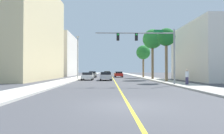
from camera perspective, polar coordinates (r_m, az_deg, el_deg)
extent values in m
plane|color=#47474C|center=(51.40, 0.01, -2.93)|extent=(192.00, 192.00, 0.00)
cube|color=beige|center=(51.82, -8.55, -2.82)|extent=(3.08, 168.00, 0.15)
cube|color=#B2ADA3|center=(52.12, 8.52, -2.81)|extent=(3.08, 168.00, 0.15)
cube|color=yellow|center=(51.40, 0.01, -2.93)|extent=(0.16, 144.00, 0.01)
cube|color=beige|center=(40.22, -27.04, 9.49)|extent=(12.78, 22.07, 17.96)
cube|color=silver|center=(62.35, -16.51, 3.21)|extent=(11.15, 18.88, 12.54)
cube|color=silver|center=(37.04, 30.36, 3.76)|extent=(12.65, 14.49, 9.43)
cylinder|color=gray|center=(22.88, 18.24, 2.99)|extent=(0.20, 0.20, 6.30)
cylinder|color=gray|center=(22.16, 6.94, 10.11)|extent=(9.03, 0.14, 0.14)
cube|color=black|center=(22.10, 7.33, 8.96)|extent=(0.32, 0.24, 0.84)
sphere|color=green|center=(22.01, 7.39, 9.66)|extent=(0.20, 0.20, 0.20)
cube|color=black|center=(21.89, 1.80, 9.04)|extent=(0.32, 0.24, 0.84)
sphere|color=green|center=(21.80, 1.82, 9.76)|extent=(0.20, 0.20, 0.20)
cube|color=#147233|center=(22.74, 13.83, 10.49)|extent=(1.10, 0.04, 0.28)
cylinder|color=gray|center=(35.55, -10.28, 2.61)|extent=(0.16, 0.16, 7.62)
cube|color=beige|center=(36.02, -10.26, 8.91)|extent=(0.56, 0.28, 0.20)
cylinder|color=brown|center=(28.12, 16.04, 2.27)|extent=(0.39, 0.39, 6.33)
sphere|color=#1E6B28|center=(28.47, 16.00, 8.65)|extent=(2.54, 2.54, 2.54)
cone|color=#1E6B28|center=(28.64, 17.50, 8.20)|extent=(0.50, 1.44, 1.23)
cone|color=#1E6B28|center=(29.18, 15.75, 8.01)|extent=(1.52, 0.63, 1.08)
cone|color=#1E6B28|center=(28.23, 14.51, 8.31)|extent=(0.45, 1.33, 1.11)
cone|color=#1E6B28|center=(27.70, 16.24, 8.50)|extent=(1.24, 0.59, 1.22)
cylinder|color=brown|center=(35.89, 12.10, 2.40)|extent=(0.44, 0.44, 7.39)
sphere|color=#287F33|center=(36.30, 12.08, 8.23)|extent=(3.59, 3.59, 3.59)
cone|color=#287F33|center=(36.39, 13.79, 7.90)|extent=(0.60, 1.54, 1.96)
cone|color=#287F33|center=(37.31, 11.70, 7.67)|extent=(1.89, 0.44, 1.35)
cone|color=#287F33|center=(36.06, 10.39, 7.97)|extent=(0.45, 1.39, 1.56)
cone|color=#287F33|center=(35.24, 12.53, 8.19)|extent=(1.59, 0.48, 1.38)
cylinder|color=brown|center=(43.69, 9.39, 0.67)|extent=(0.39, 0.39, 5.69)
sphere|color=#287F33|center=(43.87, 9.38, 4.38)|extent=(3.19, 3.19, 3.19)
cone|color=#287F33|center=(44.00, 10.62, 4.11)|extent=(0.47, 1.32, 1.38)
cone|color=#287F33|center=(44.80, 9.26, 4.01)|extent=(1.45, 0.54, 1.28)
cone|color=#287F33|center=(43.72, 8.14, 4.13)|extent=(0.49, 1.85, 1.34)
cone|color=#287F33|center=(42.90, 9.46, 4.23)|extent=(1.30, 0.57, 1.46)
cube|color=slate|center=(45.68, -5.90, -2.36)|extent=(1.85, 3.89, 0.65)
cube|color=black|center=(45.87, -5.87, -1.62)|extent=(1.58, 1.75, 0.53)
cylinder|color=black|center=(44.25, -5.12, -2.83)|extent=(0.24, 0.65, 0.64)
cylinder|color=black|center=(44.43, -7.09, -2.81)|extent=(0.24, 0.65, 0.64)
cylinder|color=black|center=(46.97, -4.78, -2.72)|extent=(0.24, 0.65, 0.64)
cylinder|color=black|center=(47.14, -6.63, -2.71)|extent=(0.24, 0.65, 0.64)
cube|color=gold|center=(54.61, -1.52, -2.12)|extent=(2.00, 4.24, 0.68)
cube|color=black|center=(54.35, -1.51, -1.52)|extent=(1.72, 1.94, 0.48)
cylinder|color=black|center=(56.16, -2.41, -2.44)|extent=(0.24, 0.65, 0.64)
cylinder|color=black|center=(56.19, -0.68, -2.44)|extent=(0.24, 0.65, 0.64)
cylinder|color=black|center=(53.06, -2.40, -2.53)|extent=(0.24, 0.65, 0.64)
cylinder|color=black|center=(53.10, -0.57, -2.53)|extent=(0.24, 0.65, 0.64)
cube|color=white|center=(34.01, -7.37, -2.86)|extent=(1.99, 4.07, 0.61)
cube|color=black|center=(34.08, -7.35, -1.98)|extent=(1.72, 1.81, 0.43)
cylinder|color=black|center=(32.49, -6.09, -3.48)|extent=(0.23, 0.64, 0.64)
cylinder|color=black|center=(32.65, -9.12, -3.46)|extent=(0.23, 0.64, 0.64)
cylinder|color=black|center=(35.41, -5.75, -3.28)|extent=(0.23, 0.64, 0.64)
cylinder|color=black|center=(35.57, -8.53, -3.26)|extent=(0.23, 0.64, 0.64)
cube|color=#BCBCC1|center=(32.83, -1.93, -2.88)|extent=(2.13, 4.50, 0.67)
cube|color=black|center=(32.51, -1.91, -1.91)|extent=(1.79, 1.96, 0.45)
cylinder|color=black|center=(34.48, -3.46, -3.34)|extent=(0.25, 0.65, 0.64)
cylinder|color=black|center=(34.53, -0.55, -3.34)|extent=(0.25, 0.65, 0.64)
cylinder|color=black|center=(31.17, -3.45, -3.59)|extent=(0.25, 0.65, 0.64)
cylinder|color=black|center=(31.22, -0.23, -3.59)|extent=(0.25, 0.65, 0.64)
cube|color=red|center=(47.35, 1.97, -2.30)|extent=(2.06, 4.23, 0.68)
cube|color=black|center=(47.09, 2.00, -1.63)|extent=(1.74, 2.15, 0.42)
cylinder|color=black|center=(48.80, 0.81, -2.66)|extent=(0.25, 0.65, 0.64)
cylinder|color=black|center=(48.96, 2.77, -2.65)|extent=(0.25, 0.65, 0.64)
cylinder|color=black|center=(45.76, 1.12, -2.77)|extent=(0.25, 0.65, 0.64)
cylinder|color=black|center=(45.93, 3.20, -2.76)|extent=(0.25, 0.65, 0.64)
cylinder|color=#3F3859|center=(23.01, 21.63, -3.85)|extent=(0.32, 0.32, 0.81)
cylinder|color=silver|center=(22.99, 21.61, -2.04)|extent=(0.38, 0.38, 0.64)
sphere|color=tan|center=(22.98, 21.61, -0.97)|extent=(0.22, 0.22, 0.22)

